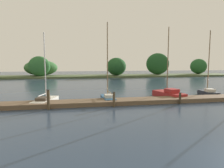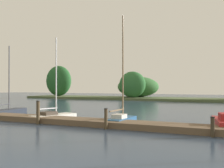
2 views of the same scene
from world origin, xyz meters
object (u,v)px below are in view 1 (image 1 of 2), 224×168
Objects in this scene: mooring_piling_1 at (48,99)px; mooring_piling_2 at (114,99)px; sailboat_4 at (208,92)px; mooring_piling_3 at (180,98)px; sailboat_1 at (45,100)px; sailboat_2 at (108,97)px; sailboat_3 at (168,94)px.

mooring_piling_2 is at bearing -0.46° from mooring_piling_1.
sailboat_4 is 16.29m from mooring_piling_1.
mooring_piling_2 is at bearing -179.42° from mooring_piling_3.
sailboat_1 is at bearing 103.62° from mooring_piling_1.
sailboat_1 is at bearing 102.12° from sailboat_4.
sailboat_4 is 4.59× the size of mooring_piling_1.
mooring_piling_2 reaches higher than mooring_piling_3.
sailboat_4 reaches higher than mooring_piling_3.
sailboat_1 is 5.45m from sailboat_2.
sailboat_4 is (11.05, 1.08, 0.01)m from sailboat_2.
sailboat_3 is at bearing 103.01° from sailboat_4.
mooring_piling_2 is 5.70m from mooring_piling_3.
sailboat_3 is at bearing -72.78° from sailboat_1.
mooring_piling_1 is at bearing 115.66° from sailboat_2.
sailboat_2 is 5.43m from mooring_piling_1.
sailboat_1 is 11.73m from sailboat_3.
sailboat_1 reaches higher than mooring_piling_2.
mooring_piling_2 is (-6.17, -3.15, 0.20)m from sailboat_3.
mooring_piling_3 is (10.65, 0.02, -0.26)m from mooring_piling_1.
mooring_piling_1 is 1.27× the size of mooring_piling_2.
sailboat_3 reaches higher than mooring_piling_3.
sailboat_3 is (6.26, 0.70, 0.01)m from sailboat_2.
mooring_piling_1 is (-15.91, -3.49, 0.37)m from sailboat_4.
mooring_piling_3 is (5.79, -2.39, 0.12)m from sailboat_2.
sailboat_3 is 5.93× the size of mooring_piling_2.
mooring_piling_1 is at bearing 92.80° from sailboat_3.
sailboat_2 reaches higher than mooring_piling_3.
mooring_piling_3 is (5.70, 0.06, -0.10)m from mooring_piling_2.
sailboat_1 is 0.88× the size of sailboat_4.
sailboat_4 reaches higher than mooring_piling_2.
mooring_piling_1 is at bearing 179.54° from mooring_piling_2.
sailboat_4 reaches higher than mooring_piling_1.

